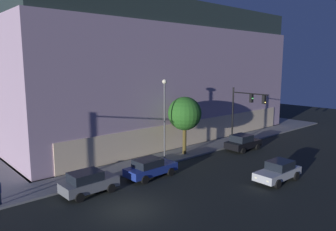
{
  "coord_description": "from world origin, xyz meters",
  "views": [
    {
      "loc": [
        -11.17,
        -16.48,
        9.37
      ],
      "look_at": [
        5.15,
        2.02,
        5.43
      ],
      "focal_mm": 34.45,
      "sensor_mm": 36.0,
      "label": 1
    }
  ],
  "objects_px": {
    "sidewalk_tree": "(185,114)",
    "car_grey": "(88,182)",
    "traffic_light_far_corner": "(245,106)",
    "street_lamp_sidewalk": "(165,110)",
    "car_blue": "(150,168)",
    "modern_building": "(130,73)",
    "car_black": "(243,142)",
    "car_silver": "(278,171)"
  },
  "relations": [
    {
      "from": "sidewalk_tree",
      "to": "car_grey",
      "type": "relative_size",
      "value": 1.45
    },
    {
      "from": "traffic_light_far_corner",
      "to": "car_grey",
      "type": "bearing_deg",
      "value": -179.64
    },
    {
      "from": "traffic_light_far_corner",
      "to": "street_lamp_sidewalk",
      "type": "relative_size",
      "value": 0.85
    },
    {
      "from": "car_blue",
      "to": "modern_building",
      "type": "bearing_deg",
      "value": 59.59
    },
    {
      "from": "modern_building",
      "to": "car_black",
      "type": "xyz_separation_m",
      "value": [
        2.32,
        -18.2,
        -7.26
      ]
    },
    {
      "from": "car_grey",
      "to": "car_silver",
      "type": "height_order",
      "value": "car_grey"
    },
    {
      "from": "street_lamp_sidewalk",
      "to": "car_grey",
      "type": "distance_m",
      "value": 10.68
    },
    {
      "from": "car_silver",
      "to": "modern_building",
      "type": "bearing_deg",
      "value": 82.29
    },
    {
      "from": "sidewalk_tree",
      "to": "car_silver",
      "type": "xyz_separation_m",
      "value": [
        0.45,
        -10.4,
        -3.54
      ]
    },
    {
      "from": "traffic_light_far_corner",
      "to": "street_lamp_sidewalk",
      "type": "bearing_deg",
      "value": 166.18
    },
    {
      "from": "traffic_light_far_corner",
      "to": "car_black",
      "type": "xyz_separation_m",
      "value": [
        -0.54,
        -0.27,
        -3.92
      ]
    },
    {
      "from": "modern_building",
      "to": "car_blue",
      "type": "height_order",
      "value": "modern_building"
    },
    {
      "from": "sidewalk_tree",
      "to": "street_lamp_sidewalk",
      "type": "bearing_deg",
      "value": -177.35
    },
    {
      "from": "modern_building",
      "to": "car_black",
      "type": "height_order",
      "value": "modern_building"
    },
    {
      "from": "traffic_light_far_corner",
      "to": "car_silver",
      "type": "relative_size",
      "value": 1.47
    },
    {
      "from": "traffic_light_far_corner",
      "to": "car_black",
      "type": "bearing_deg",
      "value": -153.27
    },
    {
      "from": "modern_building",
      "to": "car_blue",
      "type": "bearing_deg",
      "value": -120.41
    },
    {
      "from": "street_lamp_sidewalk",
      "to": "car_black",
      "type": "xyz_separation_m",
      "value": [
        9.1,
        -2.64,
        -4.21
      ]
    },
    {
      "from": "sidewalk_tree",
      "to": "traffic_light_far_corner",
      "type": "bearing_deg",
      "value": -20.22
    },
    {
      "from": "car_blue",
      "to": "car_black",
      "type": "xyz_separation_m",
      "value": [
        13.03,
        0.06,
        0.04
      ]
    },
    {
      "from": "traffic_light_far_corner",
      "to": "sidewalk_tree",
      "type": "relative_size",
      "value": 1.11
    },
    {
      "from": "street_lamp_sidewalk",
      "to": "car_silver",
      "type": "xyz_separation_m",
      "value": [
        3.29,
        -10.27,
        -4.25
      ]
    },
    {
      "from": "street_lamp_sidewalk",
      "to": "car_blue",
      "type": "relative_size",
      "value": 1.7
    },
    {
      "from": "sidewalk_tree",
      "to": "car_blue",
      "type": "relative_size",
      "value": 1.3
    },
    {
      "from": "modern_building",
      "to": "traffic_light_far_corner",
      "type": "relative_size",
      "value": 5.71
    },
    {
      "from": "street_lamp_sidewalk",
      "to": "car_grey",
      "type": "bearing_deg",
      "value": -165.3
    },
    {
      "from": "traffic_light_far_corner",
      "to": "street_lamp_sidewalk",
      "type": "distance_m",
      "value": 9.93
    },
    {
      "from": "car_grey",
      "to": "street_lamp_sidewalk",
      "type": "bearing_deg",
      "value": 14.7
    },
    {
      "from": "car_blue",
      "to": "car_grey",
      "type": "bearing_deg",
      "value": 177.88
    },
    {
      "from": "car_grey",
      "to": "car_silver",
      "type": "xyz_separation_m",
      "value": [
        12.79,
        -7.78,
        -0.05
      ]
    },
    {
      "from": "car_blue",
      "to": "traffic_light_far_corner",
      "type": "bearing_deg",
      "value": 1.38
    },
    {
      "from": "traffic_light_far_corner",
      "to": "car_blue",
      "type": "bearing_deg",
      "value": -178.62
    },
    {
      "from": "sidewalk_tree",
      "to": "car_silver",
      "type": "height_order",
      "value": "sidewalk_tree"
    },
    {
      "from": "traffic_light_far_corner",
      "to": "sidewalk_tree",
      "type": "distance_m",
      "value": 7.26
    },
    {
      "from": "car_silver",
      "to": "car_black",
      "type": "distance_m",
      "value": 9.59
    },
    {
      "from": "street_lamp_sidewalk",
      "to": "car_blue",
      "type": "xyz_separation_m",
      "value": [
        -3.93,
        -2.7,
        -4.25
      ]
    },
    {
      "from": "car_black",
      "to": "car_silver",
      "type": "bearing_deg",
      "value": -127.32
    },
    {
      "from": "sidewalk_tree",
      "to": "car_grey",
      "type": "distance_m",
      "value": 13.09
    },
    {
      "from": "modern_building",
      "to": "car_silver",
      "type": "bearing_deg",
      "value": -97.71
    },
    {
      "from": "street_lamp_sidewalk",
      "to": "car_blue",
      "type": "distance_m",
      "value": 6.39
    },
    {
      "from": "car_silver",
      "to": "car_grey",
      "type": "bearing_deg",
      "value": 148.7
    },
    {
      "from": "car_silver",
      "to": "car_black",
      "type": "bearing_deg",
      "value": 52.68
    }
  ]
}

